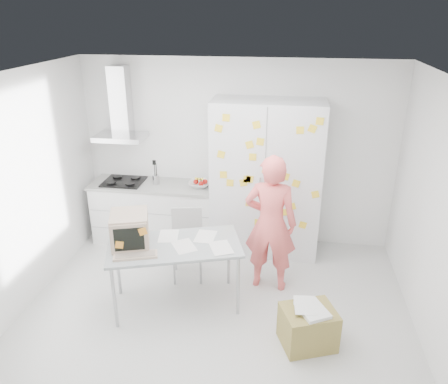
# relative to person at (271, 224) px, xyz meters

# --- Properties ---
(floor) EXTENTS (4.50, 4.00, 0.02)m
(floor) POSITION_rel_person_xyz_m (-0.57, -0.75, -0.89)
(floor) COLOR silver
(floor) RESTS_ON ground
(walls) EXTENTS (4.52, 4.01, 2.70)m
(walls) POSITION_rel_person_xyz_m (-0.57, -0.03, 0.47)
(walls) COLOR white
(walls) RESTS_ON ground
(ceiling) EXTENTS (4.50, 4.00, 0.02)m
(ceiling) POSITION_rel_person_xyz_m (-0.57, -0.75, 1.82)
(ceiling) COLOR white
(ceiling) RESTS_ON walls
(counter_run) EXTENTS (1.84, 0.63, 1.28)m
(counter_run) POSITION_rel_person_xyz_m (-1.77, 0.95, -0.41)
(counter_run) COLOR white
(counter_run) RESTS_ON ground
(range_hood) EXTENTS (0.70, 0.48, 1.01)m
(range_hood) POSITION_rel_person_xyz_m (-2.22, 1.09, 1.08)
(range_hood) COLOR silver
(range_hood) RESTS_ON walls
(tall_cabinet) EXTENTS (1.50, 0.68, 2.20)m
(tall_cabinet) POSITION_rel_person_xyz_m (-0.12, 0.92, 0.22)
(tall_cabinet) COLOR silver
(tall_cabinet) RESTS_ON ground
(person) EXTENTS (0.68, 0.48, 1.76)m
(person) POSITION_rel_person_xyz_m (0.00, 0.00, 0.00)
(person) COLOR #F86360
(person) RESTS_ON ground
(desk) EXTENTS (1.66, 1.18, 1.20)m
(desk) POSITION_rel_person_xyz_m (-1.37, -0.61, 0.03)
(desk) COLOR #959C9E
(desk) RESTS_ON ground
(chair) EXTENTS (0.49, 0.49, 0.92)m
(chair) POSITION_rel_person_xyz_m (-1.07, 0.10, -0.36)
(chair) COLOR #A5A4A3
(chair) RESTS_ON ground
(cardboard_box) EXTENTS (0.66, 0.60, 0.47)m
(cardboard_box) POSITION_rel_person_xyz_m (0.47, -1.01, -0.66)
(cardboard_box) COLOR olive
(cardboard_box) RESTS_ON ground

